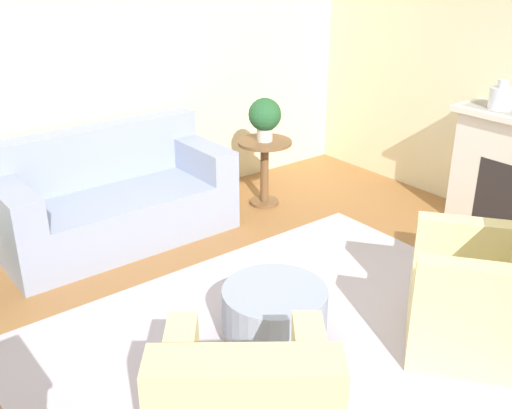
% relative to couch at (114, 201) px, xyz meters
% --- Properties ---
extents(ground_plane, '(16.00, 16.00, 0.00)m').
position_rel_couch_xyz_m(ground_plane, '(0.17, -2.09, -0.34)').
color(ground_plane, '#996638').
extents(wall_back, '(9.16, 0.12, 2.80)m').
position_rel_couch_xyz_m(wall_back, '(0.17, 0.55, 1.06)').
color(wall_back, beige).
rests_on(wall_back, ground_plane).
extents(rug, '(3.37, 2.49, 0.01)m').
position_rel_couch_xyz_m(rug, '(0.17, -2.09, -0.33)').
color(rug, '#BCB2C1').
rests_on(rug, ground_plane).
extents(couch, '(1.92, 0.87, 0.92)m').
position_rel_couch_xyz_m(couch, '(0.00, 0.00, 0.00)').
color(couch, '#8E99B2').
rests_on(couch, ground_plane).
extents(armchair_right, '(1.05, 1.06, 0.98)m').
position_rel_couch_xyz_m(armchair_right, '(1.09, -2.83, 0.04)').
color(armchair_right, beige).
rests_on(armchair_right, rug).
extents(ottoman_table, '(0.65, 0.65, 0.39)m').
position_rel_couch_xyz_m(ottoman_table, '(0.11, -2.00, -0.08)').
color(ottoman_table, '#8E99B2').
rests_on(ottoman_table, rug).
extents(side_table, '(0.51, 0.51, 0.64)m').
position_rel_couch_xyz_m(side_table, '(1.46, -0.22, 0.10)').
color(side_table, brown).
rests_on(side_table, ground_plane).
extents(vase_mantel_near, '(0.20, 0.20, 0.24)m').
position_rel_couch_xyz_m(vase_mantel_near, '(2.76, -1.77, 0.81)').
color(vase_mantel_near, silver).
rests_on(vase_mantel_near, fireplace).
extents(potted_plant_on_side_table, '(0.31, 0.31, 0.40)m').
position_rel_couch_xyz_m(potted_plant_on_side_table, '(1.46, -0.22, 0.54)').
color(potted_plant_on_side_table, beige).
rests_on(potted_plant_on_side_table, side_table).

